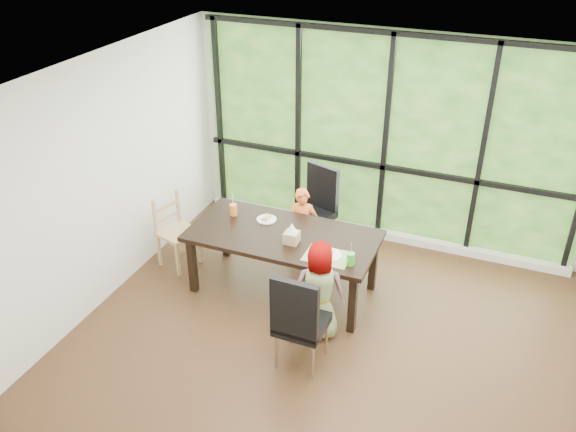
# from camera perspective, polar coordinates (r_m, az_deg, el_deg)

# --- Properties ---
(ground) EXTENTS (5.00, 5.00, 0.00)m
(ground) POSITION_cam_1_polar(r_m,az_deg,el_deg) (6.39, 3.41, -11.28)
(ground) COLOR black
(ground) RESTS_ON ground
(back_wall) EXTENTS (5.00, 0.00, 5.00)m
(back_wall) POSITION_cam_1_polar(r_m,az_deg,el_deg) (7.56, 9.35, 7.23)
(back_wall) COLOR silver
(back_wall) RESTS_ON ground
(foliage_backdrop) EXTENTS (4.80, 0.02, 2.65)m
(foliage_backdrop) POSITION_cam_1_polar(r_m,az_deg,el_deg) (7.55, 9.32, 7.18)
(foliage_backdrop) COLOR #224C18
(foliage_backdrop) RESTS_ON back_wall
(window_mullions) EXTENTS (4.80, 0.06, 2.65)m
(window_mullions) POSITION_cam_1_polar(r_m,az_deg,el_deg) (7.51, 9.24, 7.08)
(window_mullions) COLOR black
(window_mullions) RESTS_ON back_wall
(window_sill) EXTENTS (4.80, 0.12, 0.10)m
(window_sill) POSITION_cam_1_polar(r_m,az_deg,el_deg) (8.05, 8.44, -1.60)
(window_sill) COLOR silver
(window_sill) RESTS_ON ground
(dining_table) EXTENTS (2.13, 1.10, 0.75)m
(dining_table) POSITION_cam_1_polar(r_m,az_deg,el_deg) (6.80, -0.47, -4.42)
(dining_table) COLOR black
(dining_table) RESTS_ON ground
(chair_window_leather) EXTENTS (0.58, 0.58, 1.08)m
(chair_window_leather) POSITION_cam_1_polar(r_m,az_deg,el_deg) (7.51, 2.37, 0.58)
(chair_window_leather) COLOR black
(chair_window_leather) RESTS_ON ground
(chair_interior_leather) EXTENTS (0.46, 0.46, 1.08)m
(chair_interior_leather) POSITION_cam_1_polar(r_m,az_deg,el_deg) (5.75, 1.34, -9.64)
(chair_interior_leather) COLOR black
(chair_interior_leather) RESTS_ON ground
(chair_end_beech) EXTENTS (0.51, 0.52, 0.90)m
(chair_end_beech) POSITION_cam_1_polar(r_m,az_deg,el_deg) (7.32, -10.44, -1.55)
(chair_end_beech) COLOR tan
(chair_end_beech) RESTS_ON ground
(child_toddler) EXTENTS (0.42, 0.33, 1.00)m
(child_toddler) POSITION_cam_1_polar(r_m,az_deg,el_deg) (7.21, 1.39, -1.07)
(child_toddler) COLOR orange
(child_toddler) RESTS_ON ground
(child_older) EXTENTS (0.60, 0.47, 1.09)m
(child_older) POSITION_cam_1_polar(r_m,az_deg,el_deg) (6.08, 2.86, -7.06)
(child_older) COLOR slate
(child_older) RESTS_ON ground
(placemat) EXTENTS (0.47, 0.34, 0.01)m
(placemat) POSITION_cam_1_polar(r_m,az_deg,el_deg) (6.22, 3.75, -3.86)
(placemat) COLOR tan
(placemat) RESTS_ON dining_table
(plate_far) EXTENTS (0.23, 0.23, 0.01)m
(plate_far) POSITION_cam_1_polar(r_m,az_deg,el_deg) (6.86, -2.06, -0.32)
(plate_far) COLOR white
(plate_far) RESTS_ON dining_table
(plate_near) EXTENTS (0.26, 0.26, 0.02)m
(plate_near) POSITION_cam_1_polar(r_m,az_deg,el_deg) (6.23, 3.88, -3.73)
(plate_near) COLOR white
(plate_near) RESTS_ON dining_table
(orange_cup) EXTENTS (0.09, 0.09, 0.14)m
(orange_cup) POSITION_cam_1_polar(r_m,az_deg,el_deg) (6.96, -5.22, 0.60)
(orange_cup) COLOR orange
(orange_cup) RESTS_ON dining_table
(green_cup) EXTENTS (0.09, 0.09, 0.13)m
(green_cup) POSITION_cam_1_polar(r_m,az_deg,el_deg) (6.08, 5.97, -4.10)
(green_cup) COLOR green
(green_cup) RESTS_ON dining_table
(tissue_box) EXTENTS (0.15, 0.15, 0.13)m
(tissue_box) POSITION_cam_1_polar(r_m,az_deg,el_deg) (6.41, 0.36, -2.05)
(tissue_box) COLOR tan
(tissue_box) RESTS_ON dining_table
(crepe_rolls_far) EXTENTS (0.10, 0.12, 0.04)m
(crepe_rolls_far) POSITION_cam_1_polar(r_m,az_deg,el_deg) (6.85, -2.06, -0.14)
(crepe_rolls_far) COLOR tan
(crepe_rolls_far) RESTS_ON plate_far
(crepe_rolls_near) EXTENTS (0.10, 0.12, 0.04)m
(crepe_rolls_near) POSITION_cam_1_polar(r_m,az_deg,el_deg) (6.22, 3.89, -3.53)
(crepe_rolls_near) COLOR tan
(crepe_rolls_near) RESTS_ON plate_near
(straw_white) EXTENTS (0.01, 0.04, 0.20)m
(straw_white) POSITION_cam_1_polar(r_m,az_deg,el_deg) (6.91, -5.26, 1.39)
(straw_white) COLOR white
(straw_white) RESTS_ON orange_cup
(straw_pink) EXTENTS (0.01, 0.04, 0.20)m
(straw_pink) POSITION_cam_1_polar(r_m,az_deg,el_deg) (6.02, 6.02, -3.25)
(straw_pink) COLOR pink
(straw_pink) RESTS_ON green_cup
(tissue) EXTENTS (0.12, 0.12, 0.11)m
(tissue) POSITION_cam_1_polar(r_m,az_deg,el_deg) (6.35, 0.36, -1.13)
(tissue) COLOR white
(tissue) RESTS_ON tissue_box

